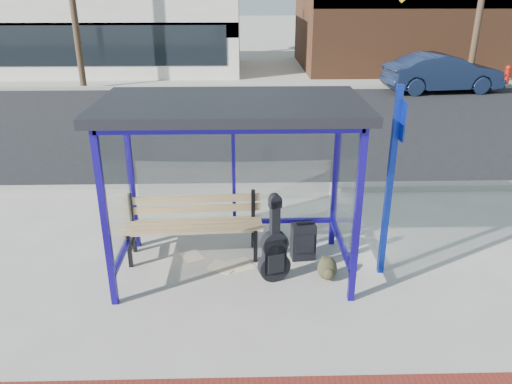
{
  "coord_description": "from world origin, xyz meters",
  "views": [
    {
      "loc": [
        0.15,
        -6.09,
        3.75
      ],
      "look_at": [
        0.31,
        0.2,
        1.11
      ],
      "focal_mm": 35.0,
      "sensor_mm": 36.0,
      "label": 1
    }
  ],
  "objects_px": {
    "bench": "(193,222)",
    "backpack": "(327,269)",
    "fire_hydrant": "(507,74)",
    "guitar_bag": "(274,252)",
    "suitcase": "(303,242)",
    "parked_car": "(443,73)"
  },
  "relations": [
    {
      "from": "bench",
      "to": "backpack",
      "type": "height_order",
      "value": "bench"
    },
    {
      "from": "bench",
      "to": "fire_hydrant",
      "type": "bearing_deg",
      "value": 46.33
    },
    {
      "from": "bench",
      "to": "guitar_bag",
      "type": "height_order",
      "value": "guitar_bag"
    },
    {
      "from": "backpack",
      "to": "guitar_bag",
      "type": "bearing_deg",
      "value": 174.78
    },
    {
      "from": "guitar_bag",
      "to": "backpack",
      "type": "height_order",
      "value": "guitar_bag"
    },
    {
      "from": "guitar_bag",
      "to": "suitcase",
      "type": "bearing_deg",
      "value": 34.19
    },
    {
      "from": "suitcase",
      "to": "fire_hydrant",
      "type": "xyz_separation_m",
      "value": [
        9.59,
        13.26,
        0.15
      ]
    },
    {
      "from": "bench",
      "to": "fire_hydrant",
      "type": "distance_m",
      "value": 17.22
    },
    {
      "from": "backpack",
      "to": "fire_hydrant",
      "type": "relative_size",
      "value": 0.41
    },
    {
      "from": "bench",
      "to": "suitcase",
      "type": "bearing_deg",
      "value": -9.08
    },
    {
      "from": "guitar_bag",
      "to": "parked_car",
      "type": "height_order",
      "value": "parked_car"
    },
    {
      "from": "suitcase",
      "to": "fire_hydrant",
      "type": "height_order",
      "value": "fire_hydrant"
    },
    {
      "from": "suitcase",
      "to": "bench",
      "type": "bearing_deg",
      "value": 167.61
    },
    {
      "from": "suitcase",
      "to": "parked_car",
      "type": "relative_size",
      "value": 0.14
    },
    {
      "from": "fire_hydrant",
      "to": "backpack",
      "type": "bearing_deg",
      "value": -123.98
    },
    {
      "from": "bench",
      "to": "guitar_bag",
      "type": "xyz_separation_m",
      "value": [
        1.15,
        -0.74,
        -0.1
      ]
    },
    {
      "from": "fire_hydrant",
      "to": "guitar_bag",
      "type": "bearing_deg",
      "value": -125.99
    },
    {
      "from": "suitcase",
      "to": "backpack",
      "type": "height_order",
      "value": "suitcase"
    },
    {
      "from": "parked_car",
      "to": "guitar_bag",
      "type": "bearing_deg",
      "value": 145.29
    },
    {
      "from": "bench",
      "to": "backpack",
      "type": "bearing_deg",
      "value": -24.38
    },
    {
      "from": "bench",
      "to": "parked_car",
      "type": "relative_size",
      "value": 0.48
    },
    {
      "from": "suitcase",
      "to": "backpack",
      "type": "xyz_separation_m",
      "value": [
        0.27,
        -0.56,
        -0.12
      ]
    }
  ]
}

